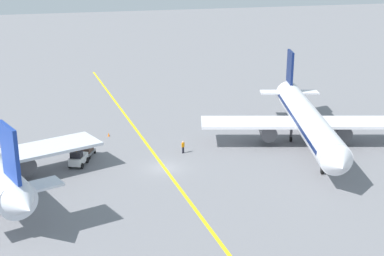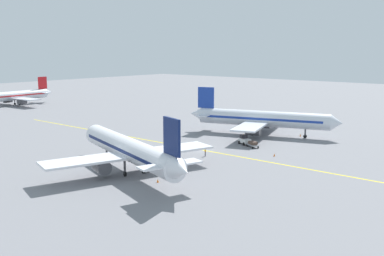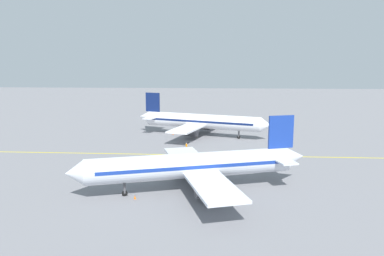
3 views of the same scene
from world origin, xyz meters
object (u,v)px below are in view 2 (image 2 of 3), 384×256
at_px(baggage_tug_white, 245,140).
at_px(traffic_cone_near_nose, 274,155).
at_px(airplane_adjacent_stand, 261,119).
at_px(airplane_at_gate, 130,150).
at_px(traffic_cone_mid_apron, 300,135).
at_px(traffic_cone_by_wingtip, 158,181).
at_px(ground_crew_worker, 205,151).
at_px(baggage_cart_trailing, 253,144).
at_px(airplane_distant_taxiing, 13,96).

distance_m(baggage_tug_white, traffic_cone_near_nose, 11.46).
height_order(airplane_adjacent_stand, baggage_tug_white, airplane_adjacent_stand).
bearing_deg(airplane_at_gate, traffic_cone_mid_apron, -8.63).
xyz_separation_m(traffic_cone_mid_apron, traffic_cone_by_wingtip, (-46.55, -0.24, 0.00)).
xyz_separation_m(ground_crew_worker, traffic_cone_by_wingtip, (-17.58, -4.91, -0.63)).
bearing_deg(traffic_cone_mid_apron, baggage_cart_trailing, 173.49).
bearing_deg(ground_crew_worker, airplane_at_gate, 172.31).
distance_m(baggage_tug_white, traffic_cone_by_wingtip, 31.46).
bearing_deg(traffic_cone_by_wingtip, baggage_tug_white, 9.37).
bearing_deg(traffic_cone_near_nose, ground_crew_worker, 129.16).
bearing_deg(baggage_cart_trailing, traffic_cone_by_wingtip, -175.78).
bearing_deg(baggage_tug_white, traffic_cone_by_wingtip, -170.63).
xyz_separation_m(airplane_adjacent_stand, traffic_cone_by_wingtip, (-42.39, -8.11, -3.43)).
height_order(baggage_tug_white, traffic_cone_mid_apron, baggage_tug_white).
xyz_separation_m(baggage_tug_white, traffic_cone_by_wingtip, (-31.04, -5.12, -0.63)).
height_order(baggage_tug_white, traffic_cone_near_nose, baggage_tug_white).
relative_size(traffic_cone_mid_apron, traffic_cone_by_wingtip, 1.00).
bearing_deg(traffic_cone_by_wingtip, traffic_cone_near_nose, -10.96).
height_order(airplane_at_gate, ground_crew_worker, airplane_at_gate).
relative_size(baggage_tug_white, baggage_cart_trailing, 1.14).
xyz_separation_m(airplane_adjacent_stand, baggage_tug_white, (-11.35, -2.99, -2.81)).
bearing_deg(airplane_distant_taxiing, airplane_adjacent_stand, -85.08).
bearing_deg(baggage_cart_trailing, traffic_cone_near_nose, -118.79).
relative_size(airplane_adjacent_stand, airplane_distant_taxiing, 1.09).
bearing_deg(traffic_cone_mid_apron, airplane_at_gate, 171.37).
relative_size(airplane_adjacent_stand, traffic_cone_by_wingtip, 63.11).
bearing_deg(traffic_cone_by_wingtip, airplane_adjacent_stand, 10.83).
bearing_deg(baggage_tug_white, ground_crew_worker, -179.11).
bearing_deg(traffic_cone_mid_apron, airplane_adjacent_stand, 117.85).
relative_size(baggage_cart_trailing, traffic_cone_near_nose, 5.37).
height_order(airplane_distant_taxiing, baggage_cart_trailing, airplane_distant_taxiing).
bearing_deg(airplane_adjacent_stand, traffic_cone_near_nose, -142.05).
distance_m(airplane_at_gate, traffic_cone_mid_apron, 46.17).
relative_size(baggage_tug_white, traffic_cone_by_wingtip, 6.10).
relative_size(ground_crew_worker, traffic_cone_mid_apron, 3.05).
xyz_separation_m(airplane_at_gate, traffic_cone_mid_apron, (45.52, -6.91, -3.43)).
height_order(baggage_tug_white, ground_crew_worker, baggage_tug_white).
distance_m(airplane_adjacent_stand, ground_crew_worker, 25.17).
bearing_deg(airplane_adjacent_stand, traffic_cone_by_wingtip, -169.17).
bearing_deg(traffic_cone_mid_apron, traffic_cone_by_wingtip, -179.71).
bearing_deg(traffic_cone_near_nose, baggage_tug_white, 61.77).
relative_size(airplane_adjacent_stand, traffic_cone_near_nose, 63.11).
bearing_deg(baggage_tug_white, traffic_cone_near_nose, -118.23).
xyz_separation_m(airplane_adjacent_stand, traffic_cone_near_nose, (-16.76, -13.08, -3.43)).
xyz_separation_m(baggage_tug_white, baggage_cart_trailing, (-1.49, -2.94, -0.14)).
bearing_deg(airplane_at_gate, traffic_cone_near_nose, -26.22).
xyz_separation_m(airplane_at_gate, ground_crew_worker, (16.55, -2.23, -2.80)).
height_order(traffic_cone_near_nose, traffic_cone_by_wingtip, same).
relative_size(airplane_at_gate, baggage_cart_trailing, 11.75).
height_order(baggage_cart_trailing, traffic_cone_by_wingtip, baggage_cart_trailing).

